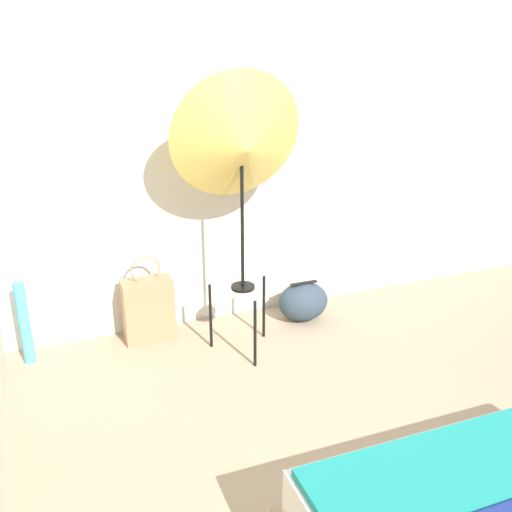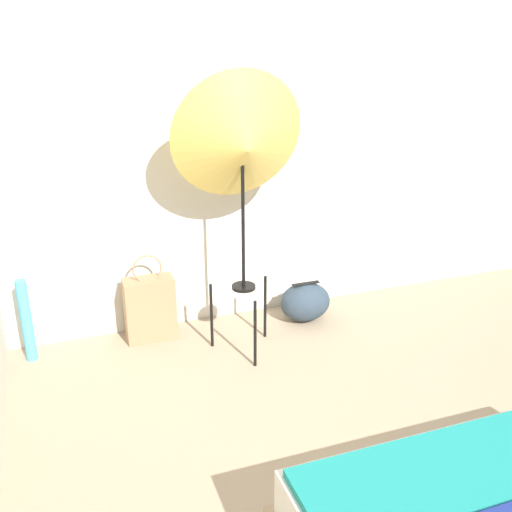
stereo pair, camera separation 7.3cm
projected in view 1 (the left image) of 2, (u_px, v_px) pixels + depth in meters
wall_back at (235, 141)px, 4.07m from camera, size 8.00×0.05×2.60m
photo_umbrella at (242, 145)px, 3.52m from camera, size 0.83×0.44×1.82m
tote_bag at (148, 309)px, 4.08m from camera, size 0.34×0.16×0.62m
duffel_bag at (303, 301)px, 4.39m from camera, size 0.37×0.29×0.30m
paper_roll at (24, 323)px, 3.79m from camera, size 0.07×0.07×0.56m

